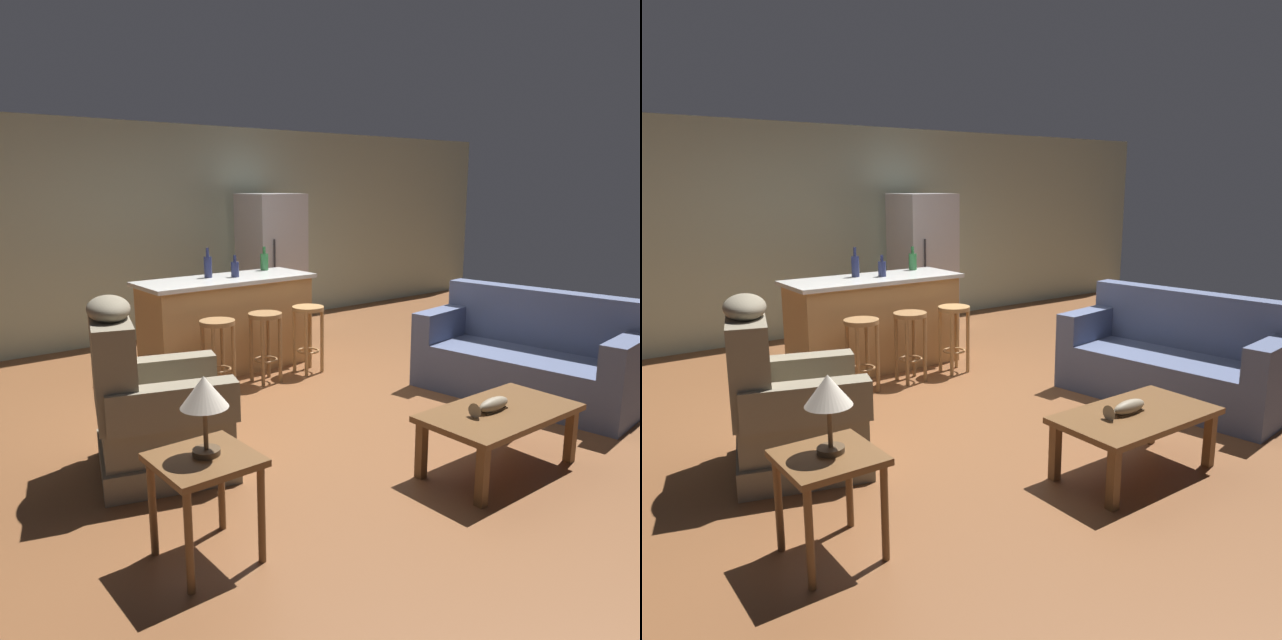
% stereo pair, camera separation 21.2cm
% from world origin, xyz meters
% --- Properties ---
extents(ground_plane, '(12.00, 12.00, 0.00)m').
position_xyz_m(ground_plane, '(0.00, 0.00, 0.00)').
color(ground_plane, brown).
extents(back_wall, '(12.00, 0.05, 2.60)m').
position_xyz_m(back_wall, '(0.00, 3.12, 1.30)').
color(back_wall, '#9EA88E').
rests_on(back_wall, ground_plane).
extents(coffee_table, '(1.10, 0.60, 0.42)m').
position_xyz_m(coffee_table, '(0.19, -1.84, 0.36)').
color(coffee_table, brown).
rests_on(coffee_table, ground_plane).
extents(fish_figurine, '(0.34, 0.10, 0.10)m').
position_xyz_m(fish_figurine, '(0.11, -1.82, 0.46)').
color(fish_figurine, '#4C3823').
rests_on(fish_figurine, coffee_table).
extents(couch, '(1.10, 2.00, 0.94)m').
position_xyz_m(couch, '(1.66, -1.11, 0.34)').
color(couch, '#4C5675').
rests_on(couch, ground_plane).
extents(recliner_near_lamp, '(1.05, 1.05, 1.20)m').
position_xyz_m(recliner_near_lamp, '(-1.62, -0.40, 0.42)').
color(recliner_near_lamp, '#756B56').
rests_on(recliner_near_lamp, ground_plane).
extents(end_table, '(0.48, 0.48, 0.56)m').
position_xyz_m(end_table, '(-1.83, -1.53, 0.46)').
color(end_table, brown).
rests_on(end_table, ground_plane).
extents(table_lamp, '(0.24, 0.24, 0.41)m').
position_xyz_m(table_lamp, '(-1.81, -1.52, 0.87)').
color(table_lamp, '#4C3823').
rests_on(table_lamp, end_table).
extents(kitchen_island, '(1.80, 0.70, 0.95)m').
position_xyz_m(kitchen_island, '(0.00, 1.35, 0.48)').
color(kitchen_island, '#AD7F4C').
rests_on(kitchen_island, ground_plane).
extents(bar_stool_left, '(0.32, 0.32, 0.68)m').
position_xyz_m(bar_stool_left, '(-0.47, 0.72, 0.47)').
color(bar_stool_left, olive).
rests_on(bar_stool_left, ground_plane).
extents(bar_stool_middle, '(0.32, 0.32, 0.68)m').
position_xyz_m(bar_stool_middle, '(0.04, 0.72, 0.47)').
color(bar_stool_middle, olive).
rests_on(bar_stool_middle, ground_plane).
extents(bar_stool_right, '(0.32, 0.32, 0.68)m').
position_xyz_m(bar_stool_right, '(0.56, 0.72, 0.47)').
color(bar_stool_right, '#A87A47').
rests_on(bar_stool_right, ground_plane).
extents(refrigerator, '(0.70, 0.69, 1.76)m').
position_xyz_m(refrigerator, '(1.38, 2.55, 0.88)').
color(refrigerator, '#B7B7BC').
rests_on(refrigerator, ground_plane).
extents(bottle_tall_green, '(0.08, 0.08, 0.30)m').
position_xyz_m(bottle_tall_green, '(-0.13, 1.48, 1.06)').
color(bottle_tall_green, '#23284C').
rests_on(bottle_tall_green, kitchen_island).
extents(bottle_short_amber, '(0.08, 0.08, 0.22)m').
position_xyz_m(bottle_short_amber, '(0.10, 1.34, 1.03)').
color(bottle_short_amber, '#23284C').
rests_on(bottle_short_amber, kitchen_island).
extents(bottle_wine_dark, '(0.09, 0.09, 0.26)m').
position_xyz_m(bottle_wine_dark, '(0.62, 1.58, 1.05)').
color(bottle_wine_dark, '#2D6B38').
rests_on(bottle_wine_dark, kitchen_island).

